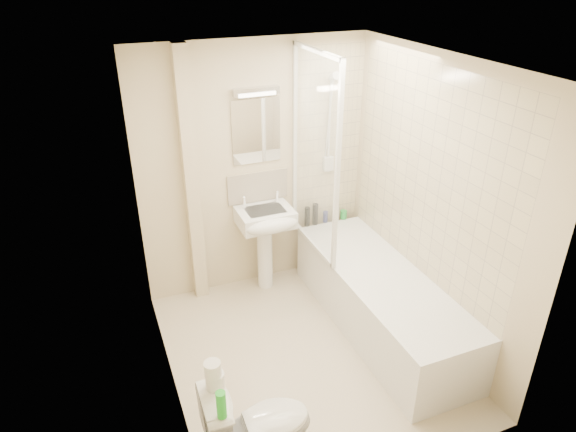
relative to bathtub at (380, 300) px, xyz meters
name	(u,v)px	position (x,y,z in m)	size (l,w,h in m)	color
floor	(307,353)	(-0.75, -0.09, -0.29)	(2.50, 2.50, 0.00)	beige
wall_back	(255,170)	(-0.75, 1.16, 0.91)	(2.20, 0.02, 2.40)	beige
wall_left	(159,259)	(-1.85, -0.09, 0.91)	(0.02, 2.50, 2.40)	beige
wall_right	(433,205)	(0.35, -0.09, 0.91)	(0.02, 2.50, 2.40)	beige
ceiling	(313,63)	(-0.75, -0.09, 2.11)	(2.20, 2.50, 0.02)	white
tile_back	(328,138)	(0.00, 1.15, 1.14)	(0.70, 0.01, 1.75)	beige
tile_right	(428,175)	(0.34, 0.00, 1.14)	(0.01, 2.10, 1.75)	beige
pipe_boxing	(191,182)	(-1.37, 1.10, 0.91)	(0.12, 0.12, 2.40)	beige
splashback	(258,187)	(-0.73, 1.15, 0.74)	(0.60, 0.01, 0.30)	beige
mirror	(256,131)	(-0.73, 1.15, 1.29)	(0.46, 0.01, 0.60)	white
strip_light	(256,91)	(-0.73, 1.13, 1.66)	(0.42, 0.07, 0.07)	silver
bathtub	(380,300)	(0.00, 0.00, 0.00)	(0.70, 2.10, 0.55)	white
shower_screen	(314,155)	(-0.35, 0.71, 1.16)	(0.04, 0.92, 1.80)	white
shower_fixture	(330,127)	(0.00, 1.11, 1.26)	(0.10, 0.16, 0.99)	white
pedestal_sink	(267,228)	(-0.73, 0.93, 0.41)	(0.52, 0.48, 0.99)	white
bottle_black_a	(307,217)	(-0.24, 1.07, 0.36)	(0.05, 0.05, 0.20)	black
bottle_black_b	(315,214)	(-0.15, 1.07, 0.37)	(0.06, 0.06, 0.22)	black
bottle_blue	(325,217)	(-0.03, 1.07, 0.32)	(0.05, 0.05, 0.12)	navy
bottle_cream	(336,213)	(0.09, 1.07, 0.34)	(0.05, 0.05, 0.16)	beige
bottle_white_b	(337,213)	(0.10, 1.07, 0.34)	(0.05, 0.05, 0.16)	silver
bottle_green	(344,214)	(0.18, 1.07, 0.31)	(0.07, 0.07, 0.09)	green
toilet	(258,427)	(-1.47, -0.94, 0.06)	(0.70, 0.41, 0.70)	white
toilet_roll_lower	(215,380)	(-1.70, -0.85, 0.46)	(0.11, 0.11, 0.10)	white
toilet_roll_upper	(213,369)	(-1.71, -0.86, 0.56)	(0.10, 0.10, 0.10)	white
green_bottle	(221,405)	(-1.72, -1.08, 0.50)	(0.06, 0.06, 0.18)	green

